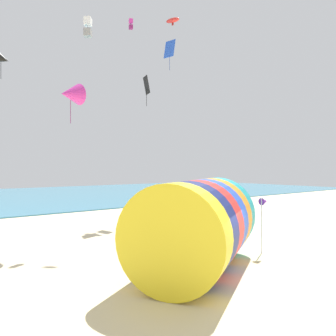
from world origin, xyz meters
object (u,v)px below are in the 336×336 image
Objects in this scene: kite_magenta_box at (131,24)px; kite_blue_diamond at (170,49)px; kite_red_parafoil at (173,20)px; beach_flag at (264,204)px; giant_inflatable_tube at (199,225)px; kite_white_box at (88,27)px; kite_handler at (213,231)px; kite_magenta_delta at (71,94)px; kite_black_delta at (1,58)px; kite_black_diamond at (147,85)px.

kite_blue_diamond is at bearing 33.47° from kite_magenta_box.
beach_flag is at bearing -112.56° from kite_red_parafoil.
kite_white_box reaches higher than giant_inflatable_tube.
kite_red_parafoil reaches higher than kite_handler.
kite_handler is 0.69× the size of kite_magenta_delta.
kite_black_delta is at bearing 108.55° from giant_inflatable_tube.
kite_black_diamond is at bearing -8.19° from kite_black_delta.
kite_magenta_delta is 6.80m from kite_black_delta.
kite_red_parafoil is (10.43, 14.61, 16.35)m from giant_inflatable_tube.
beach_flag is (0.98, -2.48, 1.57)m from kite_handler.
kite_white_box is (-0.91, 13.57, 15.10)m from kite_handler.
giant_inflatable_tube is 21.49m from kite_blue_diamond.
kite_white_box reaches higher than kite_blue_diamond.
kite_magenta_delta is at bearing -153.24° from kite_blue_diamond.
kite_black_diamond is 3.31× the size of kite_magenta_box.
giant_inflatable_tube is at bearing -75.04° from kite_magenta_delta.
kite_white_box reaches higher than kite_magenta_delta.
kite_handler is 17.24m from kite_black_delta.
kite_red_parafoil is 22.34m from beach_flag.
kite_magenta_delta is (-2.16, 8.07, 6.42)m from giant_inflatable_tube.
kite_blue_diamond is 7.43m from kite_white_box.
kite_magenta_delta reaches higher than giant_inflatable_tube.
kite_blue_diamond is at bearing 26.76° from kite_magenta_delta.
kite_red_parafoil is (4.66, 2.42, 7.41)m from kite_black_diamond.
kite_magenta_delta is (-11.72, -5.91, -6.81)m from kite_blue_diamond.
giant_inflatable_tube is 10.72× the size of kite_magenta_box.
beach_flag is at bearing -56.74° from kite_black_delta.
kite_blue_diamond is 1.04× the size of beach_flag.
kite_blue_diamond is at bearing 55.65° from giant_inflatable_tube.
kite_black_diamond is 0.89× the size of beach_flag.
kite_black_delta is at bearing -161.34° from kite_white_box.
kite_magenta_box is at bearing -146.53° from kite_blue_diamond.
kite_red_parafoil is at bearing 27.43° from kite_magenta_delta.
kite_magenta_delta reaches higher than beach_flag.
kite_black_diamond is 9.28m from kite_magenta_delta.
kite_black_delta is at bearing 148.74° from kite_magenta_box.
kite_red_parafoil is at bearing 67.44° from beach_flag.
kite_blue_diamond reaches higher than kite_black_diamond.
kite_red_parafoil is at bearing 35.60° from kite_blue_diamond.
kite_handler is at bearing 111.58° from beach_flag.
kite_black_diamond is at bearing 27.44° from kite_magenta_delta.
kite_white_box reaches higher than kite_black_diamond.
kite_black_diamond is 1.22× the size of kite_black_delta.
giant_inflatable_tube is at bearing -125.53° from kite_red_parafoil.
kite_magenta_box is at bearing -146.29° from kite_red_parafoil.
kite_red_parafoil is 0.57× the size of beach_flag.
giant_inflatable_tube is 4.86× the size of kite_handler.
kite_white_box is 0.86× the size of kite_black_delta.
kite_white_box is at bearing 93.85° from kite_handler.
kite_black_delta is (-4.59, 13.68, 9.39)m from giant_inflatable_tube.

